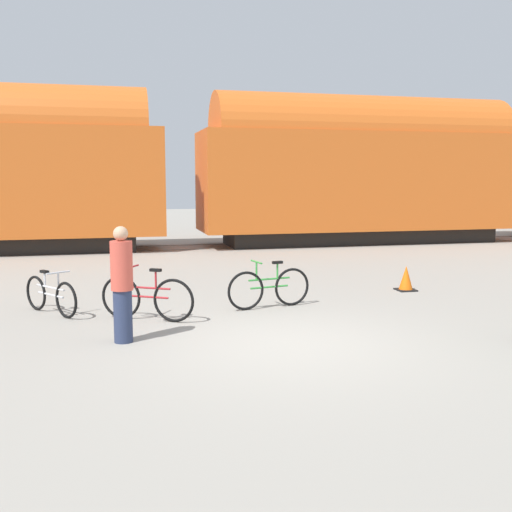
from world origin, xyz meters
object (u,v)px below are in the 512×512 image
at_px(bicycle_silver, 51,295).
at_px(bicycle_green, 269,288).
at_px(freight_train, 181,165).
at_px(bicycle_maroon, 147,298).
at_px(traffic_cone, 406,279).
at_px(person_in_red, 122,284).

bearing_deg(bicycle_silver, bicycle_green, -6.26).
height_order(freight_train, bicycle_maroon, freight_train).
relative_size(freight_train, bicycle_green, 31.44).
relative_size(bicycle_green, traffic_cone, 3.08).
bearing_deg(freight_train, bicycle_maroon, -100.06).
bearing_deg(freight_train, bicycle_silver, -109.81).
bearing_deg(traffic_cone, bicycle_silver, -175.67).
bearing_deg(bicycle_silver, person_in_red, -61.16).
height_order(freight_train, traffic_cone, freight_train).
bearing_deg(freight_train, traffic_cone, -68.19).
relative_size(freight_train, bicycle_silver, 38.48).
distance_m(bicycle_maroon, person_in_red, 1.49).
bearing_deg(traffic_cone, person_in_red, -155.58).
bearing_deg(bicycle_maroon, bicycle_green, 11.22).
distance_m(bicycle_green, person_in_red, 3.34).
xyz_separation_m(freight_train, person_in_red, (-2.37, -12.24, -2.03)).
distance_m(bicycle_green, traffic_cone, 3.54).
xyz_separation_m(bicycle_green, person_in_red, (-2.77, -1.80, 0.50)).
bearing_deg(freight_train, person_in_red, -100.97).
bearing_deg(traffic_cone, freight_train, 111.81).
height_order(bicycle_maroon, traffic_cone, bicycle_maroon).
bearing_deg(bicycle_silver, bicycle_maroon, -28.32).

